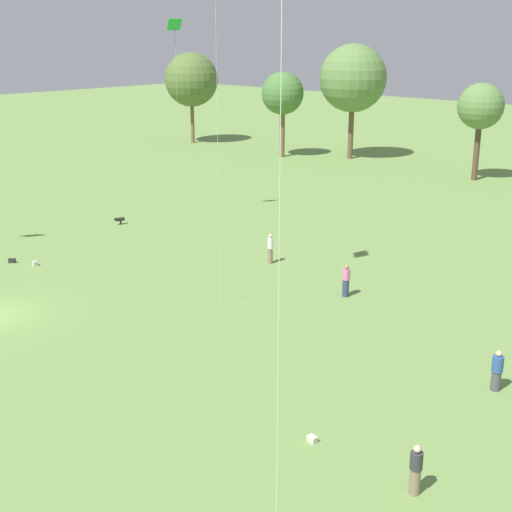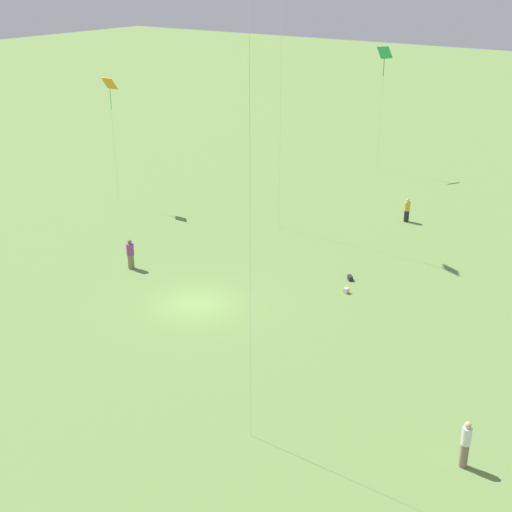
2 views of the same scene
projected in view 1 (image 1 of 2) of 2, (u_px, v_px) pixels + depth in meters
tree_0 at (191, 80)px, 87.59m from camera, size 6.57×6.57×11.05m
tree_1 at (283, 94)px, 77.80m from camera, size 4.63×4.63×9.29m
tree_2 at (353, 78)px, 76.21m from camera, size 7.20×7.20×12.25m
tree_3 at (481, 107)px, 65.37m from camera, size 4.23×4.23×9.00m
person_1 at (416, 470)px, 21.44m from camera, size 0.53×0.53×1.67m
person_3 at (270, 248)px, 42.95m from camera, size 0.47×0.47×1.83m
person_4 at (346, 281)px, 37.57m from camera, size 0.59×0.59×1.76m
person_5 at (497, 371)px, 27.71m from camera, size 0.62×0.62×1.68m
kite_4 at (175, 34)px, 48.44m from camera, size 0.93×1.11×14.26m
dog_0 at (119, 219)px, 51.77m from camera, size 0.41×0.79×0.55m
picnic_bag_0 at (12, 261)px, 43.29m from camera, size 0.45×0.44×0.26m
picnic_bag_1 at (312, 439)px, 24.39m from camera, size 0.36×0.26×0.22m
picnic_bag_2 at (35, 264)px, 42.69m from camera, size 0.30×0.27×0.29m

